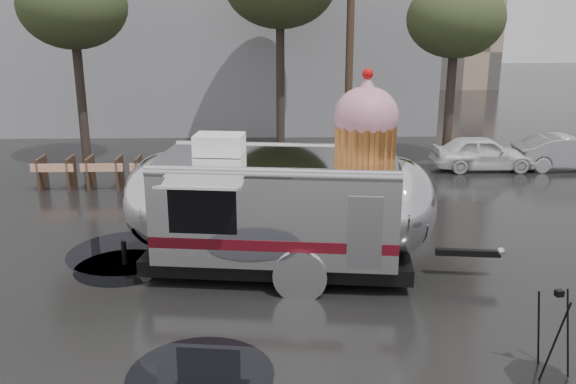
{
  "coord_description": "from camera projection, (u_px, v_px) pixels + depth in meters",
  "views": [
    {
      "loc": [
        -0.35,
        -8.54,
        5.24
      ],
      "look_at": [
        -0.03,
        3.44,
        1.74
      ],
      "focal_mm": 38.0,
      "sensor_mm": 36.0,
      "label": 1
    }
  ],
  "objects": [
    {
      "name": "ground",
      "position": [
        296.0,
        357.0,
        9.67
      ],
      "size": [
        120.0,
        120.0,
        0.0
      ],
      "primitive_type": "plane",
      "color": "black",
      "rests_on": "ground"
    },
    {
      "name": "puddles",
      "position": [
        281.0,
        299.0,
        11.63
      ],
      "size": [
        15.76,
        8.8,
        0.01
      ],
      "color": "black",
      "rests_on": "ground"
    },
    {
      "name": "utility_pole",
      "position": [
        350.0,
        32.0,
        21.87
      ],
      "size": [
        1.6,
        0.28,
        9.0
      ],
      "color": "#473323",
      "rests_on": "ground"
    },
    {
      "name": "tree_left",
      "position": [
        73.0,
        7.0,
        20.42
      ],
      "size": [
        3.64,
        3.64,
        6.95
      ],
      "color": "#382D26",
      "rests_on": "ground"
    },
    {
      "name": "tree_right",
      "position": [
        456.0,
        20.0,
        20.88
      ],
      "size": [
        3.36,
        3.36,
        6.42
      ],
      "color": "#382D26",
      "rests_on": "ground"
    },
    {
      "name": "barricade_row",
      "position": [
        105.0,
        172.0,
        18.94
      ],
      "size": [
        4.3,
        0.8,
        1.0
      ],
      "color": "#473323",
      "rests_on": "ground"
    },
    {
      "name": "airstream_trailer",
      "position": [
        283.0,
        202.0,
        12.53
      ],
      "size": [
        8.03,
        3.33,
        4.34
      ],
      "rotation": [
        0.0,
        0.0,
        -0.12
      ],
      "color": "silver",
      "rests_on": "ground"
    },
    {
      "name": "tripod",
      "position": [
        555.0,
        326.0,
        9.02
      ],
      "size": [
        0.54,
        0.57,
        1.39
      ],
      "rotation": [
        0.0,
        0.0,
        0.16
      ],
      "color": "black",
      "rests_on": "ground"
    }
  ]
}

